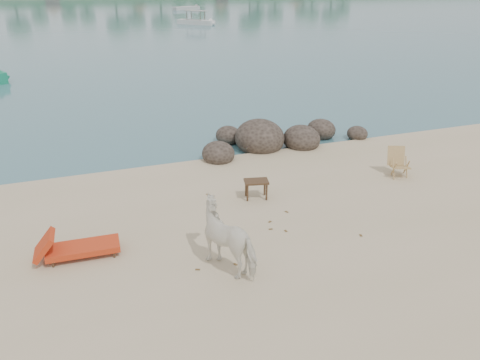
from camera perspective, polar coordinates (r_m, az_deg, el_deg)
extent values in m
plane|color=#396A73|center=(97.77, -18.40, 19.68)|extent=(400.00, 400.00, 0.00)
ellipsoid|color=black|center=(14.95, -2.67, 3.11)|extent=(1.04, 1.15, 0.78)
ellipsoid|color=black|center=(16.07, 2.40, 5.06)|extent=(1.68, 1.85, 1.26)
ellipsoid|color=black|center=(16.31, 7.51, 4.88)|extent=(1.26, 1.38, 0.94)
ellipsoid|color=black|center=(17.54, 9.85, 5.97)|extent=(1.03, 1.14, 0.77)
ellipsoid|color=black|center=(17.55, 14.10, 5.41)|extent=(0.72, 0.79, 0.54)
ellipsoid|color=black|center=(16.74, -1.44, 5.36)|extent=(0.89, 0.98, 0.67)
ellipsoid|color=black|center=(17.47, 3.36, 6.02)|extent=(0.72, 0.80, 0.54)
imported|color=white|center=(9.38, -1.10, -7.06)|extent=(1.41, 1.75, 1.35)
plane|color=brown|center=(9.63, -5.18, -10.97)|extent=(0.13, 0.13, 0.00)
plane|color=brown|center=(11.29, 3.66, -5.23)|extent=(0.14, 0.14, 0.00)
plane|color=brown|center=(10.99, 3.75, -6.12)|extent=(0.11, 0.11, 0.00)
plane|color=brown|center=(11.77, 5.70, -4.00)|extent=(0.13, 0.13, 0.00)
plane|color=brown|center=(10.94, 5.59, -6.33)|extent=(0.11, 0.11, 0.00)
plane|color=brown|center=(11.07, 14.49, -6.68)|extent=(0.12, 0.12, 0.00)
plane|color=brown|center=(9.75, -0.55, -10.38)|extent=(0.14, 0.14, 0.00)
plane|color=brown|center=(12.64, -3.96, -1.87)|extent=(0.14, 0.14, 0.00)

